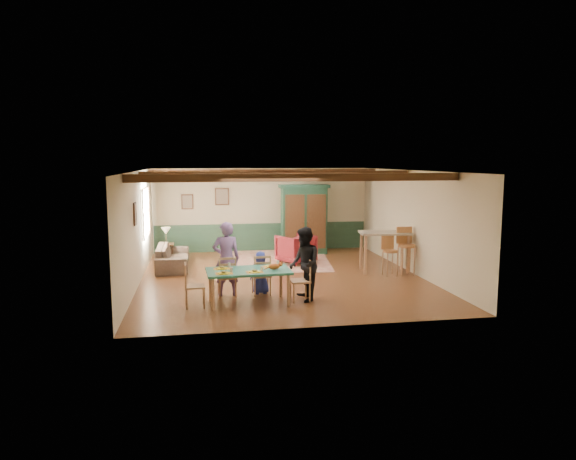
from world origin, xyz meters
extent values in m
plane|color=#542C17|center=(0.00, 0.00, 0.00)|extent=(8.00, 8.00, 0.00)
cube|color=beige|center=(0.00, 4.00, 1.35)|extent=(7.00, 0.02, 2.70)
cube|color=beige|center=(-3.50, 0.00, 1.35)|extent=(0.02, 8.00, 2.70)
cube|color=beige|center=(3.50, 0.00, 1.35)|extent=(0.02, 8.00, 2.70)
cube|color=white|center=(0.00, 0.00, 2.70)|extent=(7.00, 8.00, 0.02)
cube|color=#223E2C|center=(0.00, 3.98, 0.45)|extent=(6.95, 0.03, 0.90)
cube|color=#331D0E|center=(0.00, -2.30, 2.61)|extent=(6.95, 0.16, 0.16)
cube|color=#331D0E|center=(0.00, 0.40, 2.61)|extent=(6.95, 0.16, 0.16)
cube|color=#331D0E|center=(0.00, 3.00, 2.61)|extent=(6.95, 0.16, 0.16)
imported|color=#835EA2|center=(-1.48, -1.54, 0.82)|extent=(0.61, 0.42, 1.64)
imported|color=black|center=(0.12, -2.24, 0.79)|extent=(0.63, 0.79, 1.57)
imported|color=#27369E|center=(-0.72, -1.51, 0.48)|extent=(0.48, 0.32, 0.96)
cube|color=beige|center=(0.26, 2.25, 0.01)|extent=(3.39, 3.86, 0.01)
cube|color=#143223|center=(1.23, 3.20, 1.10)|extent=(1.56, 0.64, 2.20)
imported|color=#531019|center=(0.70, 1.74, 0.42)|extent=(1.22, 1.23, 0.83)
imported|color=#44352A|center=(-2.78, 1.64, 0.31)|extent=(0.85, 2.15, 0.63)
camera|label=1|loc=(-2.04, -12.63, 2.96)|focal=32.00mm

